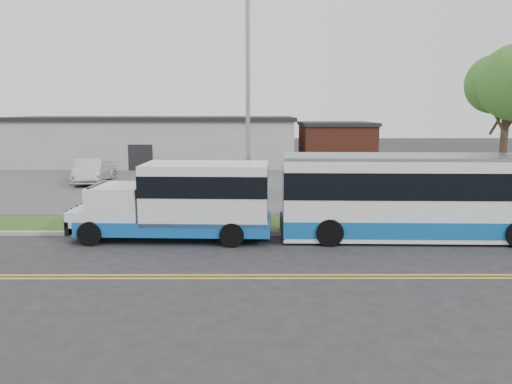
{
  "coord_description": "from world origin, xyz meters",
  "views": [
    {
      "loc": [
        3.28,
        -18.45,
        5.0
      ],
      "look_at": [
        3.34,
        2.05,
        1.6
      ],
      "focal_mm": 35.0,
      "sensor_mm": 36.0,
      "label": 1
    }
  ],
  "objects_px": {
    "parked_car_b": "(94,173)",
    "parked_car_a": "(89,171)",
    "tree_east": "(509,80)",
    "streetlight_near": "(248,104)",
    "transit_bus": "(433,197)",
    "shuttle_bus": "(187,199)"
  },
  "relations": [
    {
      "from": "parked_car_b",
      "to": "streetlight_near",
      "type": "bearing_deg",
      "value": -37.36
    },
    {
      "from": "shuttle_bus",
      "to": "parked_car_b",
      "type": "height_order",
      "value": "shuttle_bus"
    },
    {
      "from": "transit_bus",
      "to": "parked_car_b",
      "type": "xyz_separation_m",
      "value": [
        -17.98,
        15.0,
        -0.94
      ]
    },
    {
      "from": "streetlight_near",
      "to": "parked_car_b",
      "type": "relative_size",
      "value": 2.25
    },
    {
      "from": "streetlight_near",
      "to": "transit_bus",
      "type": "bearing_deg",
      "value": -16.43
    },
    {
      "from": "streetlight_near",
      "to": "tree_east",
      "type": "bearing_deg",
      "value": 1.42
    },
    {
      "from": "streetlight_near",
      "to": "transit_bus",
      "type": "xyz_separation_m",
      "value": [
        7.21,
        -2.13,
        -3.58
      ]
    },
    {
      "from": "tree_east",
      "to": "streetlight_near",
      "type": "bearing_deg",
      "value": -178.58
    },
    {
      "from": "streetlight_near",
      "to": "shuttle_bus",
      "type": "bearing_deg",
      "value": -137.4
    },
    {
      "from": "streetlight_near",
      "to": "shuttle_bus",
      "type": "xyz_separation_m",
      "value": [
        -2.35,
        -2.16,
        -3.65
      ]
    },
    {
      "from": "streetlight_near",
      "to": "transit_bus",
      "type": "height_order",
      "value": "streetlight_near"
    },
    {
      "from": "streetlight_near",
      "to": "parked_car_b",
      "type": "bearing_deg",
      "value": 129.9
    },
    {
      "from": "parked_car_a",
      "to": "transit_bus",
      "type": "bearing_deg",
      "value": -51.39
    },
    {
      "from": "shuttle_bus",
      "to": "parked_car_b",
      "type": "distance_m",
      "value": 17.25
    },
    {
      "from": "parked_car_b",
      "to": "shuttle_bus",
      "type": "bearing_deg",
      "value": -48.01
    },
    {
      "from": "streetlight_near",
      "to": "shuttle_bus",
      "type": "relative_size",
      "value": 1.21
    },
    {
      "from": "parked_car_b",
      "to": "parked_car_a",
      "type": "bearing_deg",
      "value": -85.72
    },
    {
      "from": "shuttle_bus",
      "to": "transit_bus",
      "type": "relative_size",
      "value": 0.66
    },
    {
      "from": "tree_east",
      "to": "parked_car_a",
      "type": "distance_m",
      "value": 25.46
    },
    {
      "from": "tree_east",
      "to": "shuttle_bus",
      "type": "height_order",
      "value": "tree_east"
    },
    {
      "from": "parked_car_b",
      "to": "tree_east",
      "type": "bearing_deg",
      "value": -17.33
    },
    {
      "from": "tree_east",
      "to": "parked_car_b",
      "type": "distance_m",
      "value": 25.74
    }
  ]
}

